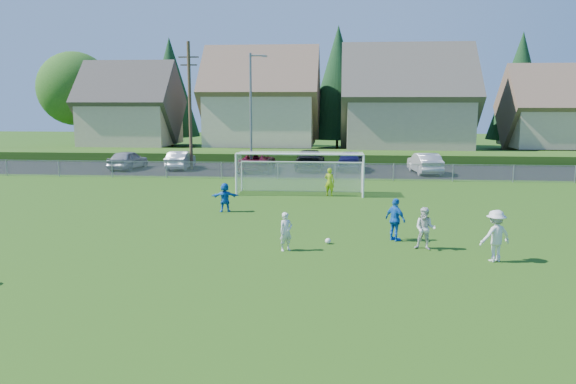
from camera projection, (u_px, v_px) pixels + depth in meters
name	position (u px, v px, depth m)	size (l,w,h in m)	color
ground	(265.00, 277.00, 17.54)	(160.00, 160.00, 0.00)	#193D0C
asphalt_lot	(310.00, 170.00, 44.57)	(60.00, 60.00, 0.00)	black
grass_embankment	(315.00, 156.00, 51.88)	(70.00, 6.00, 0.80)	#1E420F
soccer_ball	(328.00, 241.00, 21.60)	(0.22, 0.22, 0.22)	white
player_white_a	(286.00, 232.00, 20.54)	(0.52, 0.34, 1.43)	silver
player_white_b	(425.00, 229.00, 20.65)	(0.77, 0.60, 1.59)	silver
player_white_c	(495.00, 236.00, 19.14)	(1.16, 0.66, 1.79)	silver
player_blue_a	(395.00, 220.00, 21.98)	(0.99, 0.41, 1.69)	blue
player_blue_b	(225.00, 197.00, 27.76)	(1.35, 0.43, 1.45)	blue
goalkeeper	(330.00, 182.00, 32.40)	(0.59, 0.39, 1.63)	#B3D819
car_a	(128.00, 160.00, 45.14)	(1.79, 4.45, 1.52)	#929399
car_b	(181.00, 160.00, 45.31)	(1.53, 4.39, 1.45)	beige
car_c	(257.00, 162.00, 43.95)	(2.42, 5.24, 1.46)	#4F0918
car_d	(310.00, 160.00, 44.63)	(2.26, 5.56, 1.61)	black
car_e	(350.00, 160.00, 44.34)	(1.89, 4.71, 1.60)	#12123F
car_f	(425.00, 163.00, 42.47)	(1.65, 4.74, 1.56)	#B1B1B1
soccer_goal	(300.00, 166.00, 33.05)	(7.42, 1.90, 2.50)	white
chainlink_fence	(306.00, 171.00, 39.06)	(52.06, 0.06, 1.20)	gray
streetlight	(251.00, 109.00, 42.72)	(1.38, 0.18, 9.00)	slate
utility_pole	(190.00, 105.00, 44.10)	(1.60, 0.26, 10.00)	#473321
houses_row	(337.00, 82.00, 57.92)	(53.90, 11.45, 13.27)	tan
tree_row	(329.00, 88.00, 64.24)	(65.98, 12.36, 13.80)	#382616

